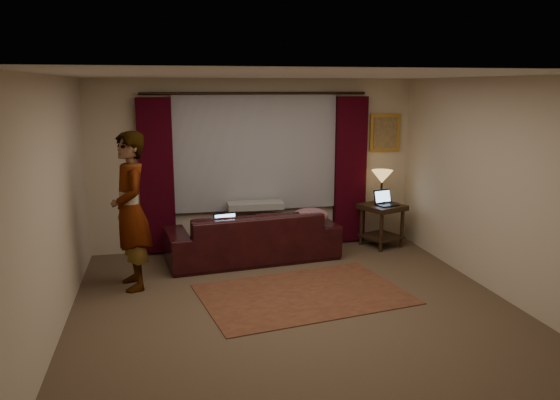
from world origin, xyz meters
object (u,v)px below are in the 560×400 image
(person, at_px, (131,211))
(laptop_table, at_px, (387,198))
(end_table, at_px, (382,225))
(sofa, at_px, (252,226))
(laptop_sofa, at_px, (228,224))
(tiffany_lamp, at_px, (382,187))

(person, bearing_deg, laptop_table, 90.24)
(end_table, xyz_separation_m, laptop_table, (0.05, -0.07, 0.45))
(sofa, bearing_deg, end_table, 179.20)
(laptop_table, distance_m, person, 3.91)
(sofa, relative_size, laptop_sofa, 6.75)
(sofa, bearing_deg, person, 19.48)
(laptop_table, bearing_deg, tiffany_lamp, 89.62)
(laptop_table, height_order, person, person)
(tiffany_lamp, bearing_deg, sofa, -172.35)
(laptop_table, relative_size, person, 0.18)
(sofa, height_order, laptop_table, sofa)
(tiffany_lamp, bearing_deg, laptop_sofa, -167.59)
(end_table, height_order, laptop_table, laptop_table)
(sofa, distance_m, person, 1.89)
(person, bearing_deg, tiffany_lamp, 92.42)
(laptop_sofa, xyz_separation_m, laptop_table, (2.53, 0.40, 0.17))
(sofa, xyz_separation_m, laptop_table, (2.15, 0.14, 0.29))
(end_table, bearing_deg, person, -164.75)
(laptop_sofa, bearing_deg, person, -167.75)
(tiffany_lamp, height_order, laptop_table, tiffany_lamp)
(end_table, bearing_deg, tiffany_lamp, 85.87)
(sofa, relative_size, tiffany_lamp, 4.63)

